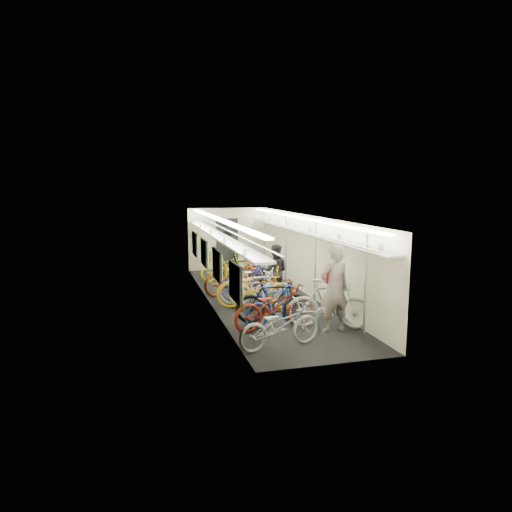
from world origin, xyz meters
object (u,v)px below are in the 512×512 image
passenger_near (334,289)px  bicycle_1 (275,305)px  bicycle_0 (280,325)px  passenger_mid (275,272)px  backpack (332,275)px

passenger_near → bicycle_1: bearing=-38.1°
bicycle_0 → passenger_mid: bearing=-27.0°
bicycle_0 → backpack: size_ratio=4.78×
passenger_mid → bicycle_0: bearing=96.0°
backpack → passenger_mid: bearing=104.9°
passenger_mid → backpack: (0.36, -3.11, 0.48)m
bicycle_0 → backpack: backpack is taller
passenger_near → passenger_mid: 3.26m
bicycle_1 → passenger_mid: size_ratio=1.05×
bicycle_0 → passenger_mid: 4.12m
passenger_near → backpack: (-0.01, 0.12, 0.29)m
bicycle_1 → passenger_mid: bearing=-35.9°
bicycle_1 → passenger_near: (1.16, -0.69, 0.49)m
bicycle_1 → backpack: size_ratio=4.40×
bicycle_1 → passenger_mid: 2.68m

